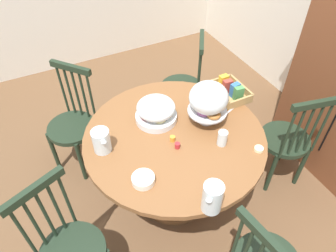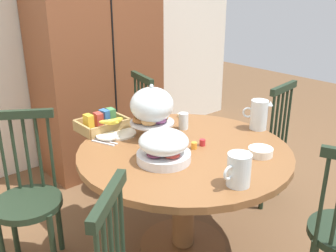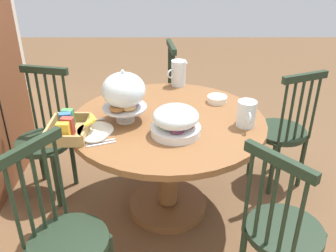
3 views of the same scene
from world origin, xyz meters
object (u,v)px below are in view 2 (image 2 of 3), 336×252
Objects in this scene: dining_table at (184,178)px; china_plate_large at (119,133)px; fruit_platter_covered at (164,147)px; drinking_glass at (183,121)px; orange_juice_pitcher at (239,171)px; china_plate_small at (108,136)px; windsor_chair_by_cabinet at (261,146)px; windsor_chair_facing_door at (128,139)px; cereal_bowl at (260,152)px; wooden_armoire at (97,62)px; cereal_basket at (103,123)px; butter_dish at (182,115)px; pastry_stand_with_dome at (152,107)px; windsor_chair_far_side at (28,201)px; milk_pitcher at (259,116)px.

dining_table is 0.52m from china_plate_large.
drinking_glass is at bearing 34.86° from fruit_platter_covered.
orange_juice_pitcher reaches higher than china_plate_small.
windsor_chair_by_cabinet and windsor_chair_facing_door have the same top height.
cereal_bowl is (0.46, -0.30, -0.06)m from fruit_platter_covered.
orange_juice_pitcher is at bearing -85.53° from china_plate_large.
windsor_chair_facing_door reaches higher than drinking_glass.
wooden_armoire is 1.62m from windsor_chair_by_cabinet.
butter_dish is at bearing -14.63° from cereal_basket.
butter_dish is at bearing 21.45° from pastry_stand_with_dome.
windsor_chair_far_side is at bearing -173.44° from cereal_basket.
cereal_basket is at bearing 140.25° from milk_pitcher.
fruit_platter_covered is at bearing -44.06° from windsor_chair_far_side.
wooden_armoire is at bearing 77.87° from dining_table.
drinking_glass is (0.42, -0.34, 0.01)m from cereal_basket.
windsor_chair_by_cabinet is 0.71m from butter_dish.
dining_table is 0.55m from china_plate_small.
wooden_armoire reaches higher than windsor_chair_far_side.
pastry_stand_with_dome is at bearing 173.00° from drinking_glass.
china_plate_large is at bearing 162.82° from windsor_chair_by_cabinet.
milk_pitcher is (1.37, -0.60, 0.38)m from windsor_chair_far_side.
cereal_bowl is at bearing -97.97° from butter_dish.
milk_pitcher is at bearing 30.11° from orange_juice_pitcher.
windsor_chair_facing_door reaches higher than cereal_basket.
wooden_armoire is 1.62m from milk_pitcher.
wooden_armoire is at bearing 65.28° from china_plate_large.
milk_pitcher is 3.31× the size of butter_dish.
china_plate_small is (-0.16, 0.92, -0.06)m from orange_juice_pitcher.
drinking_glass is at bearing -38.94° from cereal_basket.
dining_table is at bearing -173.66° from windsor_chair_by_cabinet.
milk_pitcher is at bearing -29.71° from pastry_stand_with_dome.
drinking_glass is 1.83× the size of butter_dish.
drinking_glass is at bearing -130.09° from butter_dish.
orange_juice_pitcher is at bearing -84.30° from cereal_basket.
windsor_chair_far_side is at bearing 164.74° from drinking_glass.
cereal_basket is (-0.00, 0.63, -0.04)m from fruit_platter_covered.
china_plate_small is 0.51m from drinking_glass.
orange_juice_pitcher is (-0.42, -1.99, -0.17)m from wooden_armoire.
china_plate_small is (-0.48, -0.47, 0.30)m from windsor_chair_facing_door.
cereal_basket is at bearing 141.06° from drinking_glass.
fruit_platter_covered reaches higher than cereal_basket.
pastry_stand_with_dome is 3.13× the size of drinking_glass.
butter_dish is at bearing 82.03° from cereal_bowl.
butter_dish is at bearing -72.04° from windsor_chair_facing_door.
wooden_armoire is at bearing 61.63° from china_plate_small.
drinking_glass is at bearing 168.83° from windsor_chair_by_cabinet.
china_plate_large is 3.67× the size of butter_dish.
orange_juice_pitcher is 1.81× the size of drinking_glass.
pastry_stand_with_dome is 1.09× the size of cereal_basket.
windsor_chair_by_cabinet is 2.83× the size of pastry_stand_with_dome.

